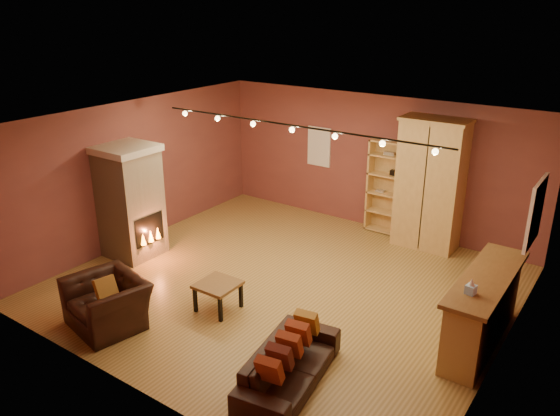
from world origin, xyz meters
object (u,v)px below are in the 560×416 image
Objects in this scene: armoire at (430,184)px; coffee_table at (218,287)px; fireplace at (131,201)px; bar_counter at (483,309)px; loveseat at (289,358)px; armchair at (107,295)px; bookcase at (388,186)px.

coffee_table is (-1.76, -4.15, -0.88)m from armoire.
fireplace is 0.95× the size of bar_counter.
bar_counter is at bearing 21.48° from coffee_table.
bar_counter is 2.83m from loveseat.
armoire reaches higher than armchair.
bookcase is 5.36m from loveseat.
fireplace is at bearing -172.76° from bar_counter.
fireplace is 5.64m from armoire.
loveseat is at bearing -17.92° from fireplace.
armchair reaches higher than loveseat.
bar_counter is 3.88m from coffee_table.
bookcase is at bearing 133.39° from bar_counter.
loveseat is at bearing -78.20° from bookcase.
armoire reaches higher than bookcase.
bookcase reaches higher than bar_counter.
armoire is at bearing 74.71° from armchair.
coffee_table is (-1.90, 0.84, 0.01)m from loveseat.
bookcase is 1.56× the size of armchair.
bookcase is 1.03× the size of loveseat.
armchair is (-4.66, -2.68, -0.05)m from bar_counter.
bookcase is at bearing 47.36° from fireplace.
bar_counter is at bearing 7.24° from fireplace.
coffee_table is (1.05, 1.26, -0.10)m from armchair.
bar_counter is at bearing -46.32° from loveseat.
bar_counter is 1.78× the size of armchair.
bar_counter is (2.79, -2.95, -0.45)m from bookcase.
coffee_table is at bearing -158.52° from bar_counter.
armoire is at bearing 38.75° from fireplace.
loveseat is at bearing -126.98° from bar_counter.
fireplace is at bearing 62.74° from loveseat.
bookcase is 0.77× the size of armoire.
armoire is at bearing 124.06° from bar_counter.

